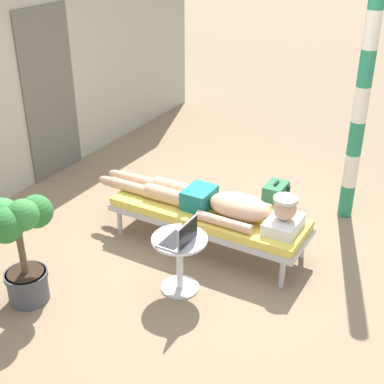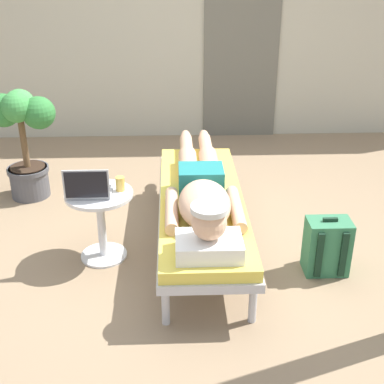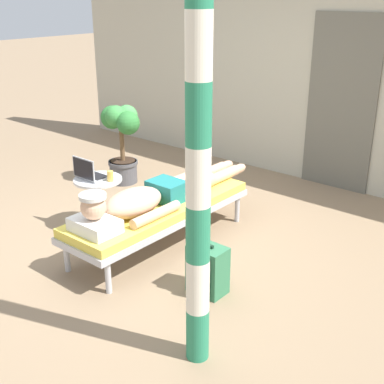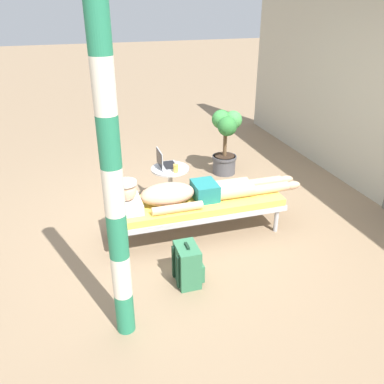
# 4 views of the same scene
# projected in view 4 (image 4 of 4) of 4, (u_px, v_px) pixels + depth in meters

# --- Properties ---
(ground_plane) EXTENTS (40.00, 40.00, 0.00)m
(ground_plane) POSITION_uv_depth(u_px,v_px,m) (190.00, 224.00, 4.91)
(ground_plane) COLOR #8C7256
(lounge_chair) EXTENTS (0.63, 1.97, 0.42)m
(lounge_chair) POSITION_uv_depth(u_px,v_px,m) (196.00, 205.00, 4.62)
(lounge_chair) COLOR #B7B7BC
(lounge_chair) RESTS_ON ground
(person_reclining) EXTENTS (0.53, 2.17, 0.33)m
(person_reclining) POSITION_uv_depth(u_px,v_px,m) (188.00, 193.00, 4.52)
(person_reclining) COLOR white
(person_reclining) RESTS_ON lounge_chair
(side_table) EXTENTS (0.48, 0.48, 0.52)m
(side_table) POSITION_uv_depth(u_px,v_px,m) (170.00, 180.00, 5.21)
(side_table) COLOR silver
(side_table) RESTS_ON ground
(laptop) EXTENTS (0.31, 0.24, 0.23)m
(laptop) POSITION_uv_depth(u_px,v_px,m) (165.00, 162.00, 5.15)
(laptop) COLOR #A5A8AD
(laptop) RESTS_ON side_table
(drink_glass) EXTENTS (0.06, 0.06, 0.10)m
(drink_glass) POSITION_uv_depth(u_px,v_px,m) (176.00, 168.00, 5.00)
(drink_glass) COLOR gold
(drink_glass) RESTS_ON side_table
(backpack) EXTENTS (0.30, 0.26, 0.42)m
(backpack) POSITION_uv_depth(u_px,v_px,m) (188.00, 265.00, 3.86)
(backpack) COLOR #33724C
(backpack) RESTS_ON ground
(potted_plant) EXTENTS (0.58, 0.47, 0.99)m
(potted_plant) POSITION_uv_depth(u_px,v_px,m) (225.00, 135.00, 6.04)
(potted_plant) COLOR #4C4C51
(potted_plant) RESTS_ON ground
(porch_post) EXTENTS (0.15, 0.15, 2.54)m
(porch_post) POSITION_uv_depth(u_px,v_px,m) (114.00, 191.00, 2.84)
(porch_post) COLOR #267F59
(porch_post) RESTS_ON ground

